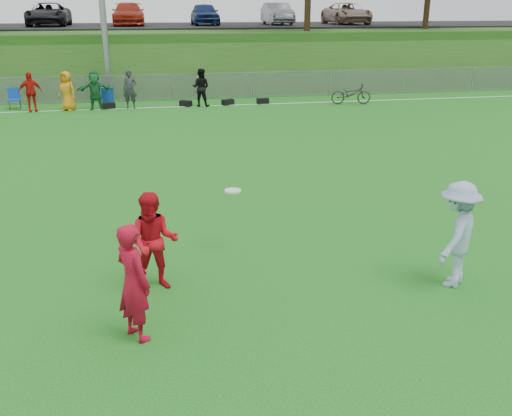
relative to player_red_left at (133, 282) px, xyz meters
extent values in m
plane|color=#156818|center=(1.67, 1.12, -0.85)|extent=(120.00, 120.00, 0.00)
cube|color=white|center=(1.67, 19.12, -0.84)|extent=(60.00, 0.10, 0.01)
cube|color=gray|center=(1.67, 21.12, -0.25)|extent=(58.00, 0.02, 1.20)
cube|color=gray|center=(1.67, 21.12, 0.40)|extent=(58.00, 0.04, 0.04)
cube|color=#234F16|center=(1.67, 32.12, 0.65)|extent=(120.00, 18.00, 3.00)
cube|color=black|center=(1.67, 34.12, 2.20)|extent=(120.00, 12.00, 0.10)
imported|color=black|center=(-5.33, 33.12, 2.97)|extent=(2.39, 5.18, 1.44)
imported|color=maroon|center=(-0.33, 33.12, 2.97)|extent=(2.02, 4.96, 1.44)
imported|color=navy|center=(4.67, 33.12, 2.97)|extent=(1.70, 4.23, 1.44)
imported|color=slate|center=(9.67, 33.12, 2.97)|extent=(1.52, 4.37, 1.44)
imported|color=#9E816B|center=(14.67, 33.12, 2.97)|extent=(2.39, 5.18, 1.44)
imported|color=red|center=(-4.49, 19.12, 0.00)|extent=(1.07, 0.69, 1.69)
imported|color=orange|center=(-2.97, 19.12, 0.00)|extent=(0.99, 0.89, 1.69)
imported|color=#1B6733|center=(-1.78, 19.12, 0.00)|extent=(1.60, 0.59, 1.69)
imported|color=#2E2E30|center=(-0.28, 19.12, 0.00)|extent=(0.66, 0.48, 1.69)
imported|color=black|center=(2.89, 19.12, 0.00)|extent=(1.01, 0.91, 1.69)
cube|color=black|center=(-1.25, 19.22, -0.72)|extent=(0.59, 0.37, 0.26)
cube|color=black|center=(2.17, 19.22, -0.72)|extent=(0.60, 0.57, 0.26)
cube|color=black|center=(4.13, 19.22, -0.72)|extent=(0.62, 0.49, 0.26)
cube|color=black|center=(5.79, 19.22, -0.72)|extent=(0.56, 0.31, 0.26)
imported|color=#AD0C24|center=(0.00, 0.00, 0.00)|extent=(0.69, 0.74, 1.69)
imported|color=red|center=(0.31, 1.42, -0.03)|extent=(0.86, 0.71, 1.64)
imported|color=#93AECD|center=(5.14, 0.63, 0.04)|extent=(1.28, 1.26, 1.77)
cylinder|color=silver|center=(1.79, 2.72, 0.33)|extent=(0.31, 0.31, 0.03)
cylinder|color=#0D3595|center=(-1.33, 20.12, -0.43)|extent=(0.70, 0.70, 0.83)
cube|color=#1043B2|center=(-5.36, 19.92, -0.44)|extent=(0.58, 0.58, 0.05)
cube|color=#1043B2|center=(-5.39, 20.16, -0.18)|extent=(0.51, 0.11, 0.51)
imported|color=#28282B|center=(9.80, 18.32, -0.36)|extent=(1.92, 0.93, 0.97)
camera|label=1|loc=(0.30, -7.12, 3.54)|focal=40.00mm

